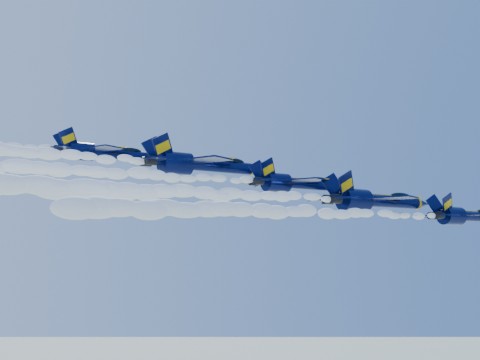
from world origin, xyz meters
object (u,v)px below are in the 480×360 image
jet_lead (466,216)px  jet_fourth (201,164)px  jet_third (296,183)px  jet_fifth (103,153)px  jet_second (375,200)px

jet_lead → jet_fourth: bearing=148.0°
jet_third → jet_fifth: size_ratio=1.04×
jet_lead → jet_third: jet_third is taller
jet_fifth → jet_lead: bearing=-33.6°
jet_second → jet_third: (-7.89, 6.99, 2.47)m
jet_third → jet_fourth: bearing=149.6°
jet_second → jet_fourth: 23.85m
jet_third → jet_fifth: 26.81m
jet_third → jet_fourth: size_ratio=0.85×
jet_second → jet_fourth: size_ratio=0.99×
jet_second → jet_third: 10.83m
jet_fourth → jet_fifth: jet_fifth is taller
jet_lead → jet_third: bearing=147.2°
jet_lead → jet_fifth: (-41.32, 27.45, 8.71)m
jet_lead → jet_second: size_ratio=0.82×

